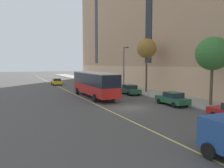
# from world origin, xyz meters

# --- Properties ---
(ground_plane) EXTENTS (260.00, 260.00, 0.00)m
(ground_plane) POSITION_xyz_m (0.00, 0.00, 0.00)
(ground_plane) COLOR #4C4947
(sidewalk) EXTENTS (5.39, 160.00, 0.15)m
(sidewalk) POSITION_xyz_m (9.11, 3.00, 0.07)
(sidewalk) COLOR #9E9B93
(sidewalk) RESTS_ON ground
(city_bus) EXTENTS (2.87, 12.46, 3.64)m
(city_bus) POSITION_xyz_m (-0.96, 8.66, 2.11)
(city_bus) COLOR red
(city_bus) RESTS_ON ground
(parked_car_green_1) EXTENTS (2.02, 4.39, 1.56)m
(parked_car_green_1) POSITION_xyz_m (5.33, -0.87, 0.78)
(parked_car_green_1) COLOR #23603D
(parked_car_green_1) RESTS_ON ground
(parked_car_champagne_2) EXTENTS (2.10, 4.41, 1.56)m
(parked_car_champagne_2) POSITION_xyz_m (5.34, 23.82, 0.78)
(parked_car_champagne_2) COLOR #BCAD89
(parked_car_champagne_2) RESTS_ON ground
(parked_car_green_4) EXTENTS (2.06, 4.82, 1.56)m
(parked_car_green_4) POSITION_xyz_m (5.25, 9.37, 0.79)
(parked_car_green_4) COLOR #23603D
(parked_car_green_4) RESTS_ON ground
(parked_car_black_5) EXTENTS (1.97, 4.57, 1.56)m
(parked_car_black_5) POSITION_xyz_m (5.17, 33.05, 0.78)
(parked_car_black_5) COLOR black
(parked_car_black_5) RESTS_ON ground
(parked_car_white_6) EXTENTS (1.94, 4.37, 1.56)m
(parked_car_white_6) POSITION_xyz_m (5.09, 16.75, 0.78)
(parked_car_white_6) COLOR silver
(parked_car_white_6) RESTS_ON ground
(taxi_cab) EXTENTS (2.06, 4.64, 1.56)m
(taxi_cab) POSITION_xyz_m (-2.27, 30.42, 0.78)
(taxi_cab) COLOR yellow
(taxi_cab) RESTS_ON ground
(street_tree_mid_block) EXTENTS (3.78, 3.78, 7.75)m
(street_tree_mid_block) POSITION_xyz_m (8.90, -3.21, 5.97)
(street_tree_mid_block) COLOR brown
(street_tree_mid_block) RESTS_ON sidewalk
(street_tree_far_uptown) EXTENTS (3.29, 3.29, 8.92)m
(street_tree_far_uptown) POSITION_xyz_m (8.90, 10.00, 7.35)
(street_tree_far_uptown) COLOR brown
(street_tree_far_uptown) RESTS_ON sidewalk
(street_lamp) EXTENTS (0.36, 1.48, 7.78)m
(street_lamp) POSITION_xyz_m (7.01, 14.33, 4.84)
(street_lamp) COLOR #2D2D30
(street_lamp) RESTS_ON sidewalk
(lane_centerline) EXTENTS (0.16, 140.00, 0.01)m
(lane_centerline) POSITION_xyz_m (-2.66, 3.00, 0.00)
(lane_centerline) COLOR #E0D66B
(lane_centerline) RESTS_ON ground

